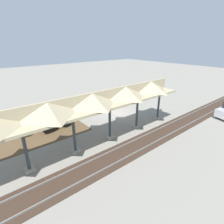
{
  "coord_description": "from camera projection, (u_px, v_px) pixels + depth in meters",
  "views": [
    {
      "loc": [
        14.2,
        16.47,
        8.68
      ],
      "look_at": [
        2.92,
        2.63,
        1.6
      ],
      "focal_mm": 28.0,
      "sensor_mm": 36.0,
      "label": 1
    }
  ],
  "objects": [
    {
      "name": "backhoe",
      "position": [
        52.0,
        118.0,
        18.6
      ],
      "size": [
        5.33,
        1.84,
        2.82
      ],
      "color": "#EAB214",
      "rests_on": "ground"
    },
    {
      "name": "platform_canopy",
      "position": [
        92.0,
        101.0,
        14.52
      ],
      "size": [
        19.9,
        3.2,
        4.9
      ],
      "color": "#9E998E",
      "rests_on": "ground"
    },
    {
      "name": "dirt_work_zone",
      "position": [
        38.0,
        130.0,
        18.59
      ],
      "size": [
        9.21,
        7.0,
        0.01
      ],
      "primitive_type": "cube",
      "color": "brown",
      "rests_on": "ground"
    },
    {
      "name": "dirt_mound",
      "position": [
        21.0,
        133.0,
        18.03
      ],
      "size": [
        3.66,
        3.66,
        1.88
      ],
      "primitive_type": "cone",
      "color": "brown",
      "rests_on": "ground"
    },
    {
      "name": "stop_sign",
      "position": [
        120.0,
        98.0,
        24.56
      ],
      "size": [
        0.71,
        0.34,
        2.04
      ],
      "color": "gray",
      "rests_on": "ground"
    },
    {
      "name": "ground_plane",
      "position": [
        116.0,
        112.0,
        23.41
      ],
      "size": [
        120.0,
        120.0,
        0.0
      ],
      "primitive_type": "plane",
      "color": "gray"
    },
    {
      "name": "traffic_barrel",
      "position": [
        111.0,
        106.0,
        24.52
      ],
      "size": [
        0.56,
        0.56,
        0.9
      ],
      "primitive_type": "cylinder",
      "color": "orange",
      "rests_on": "ground"
    },
    {
      "name": "rail_tracks",
      "position": [
        163.0,
        133.0,
        18.07
      ],
      "size": [
        60.0,
        2.58,
        0.15
      ],
      "color": "slate",
      "rests_on": "ground"
    }
  ]
}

